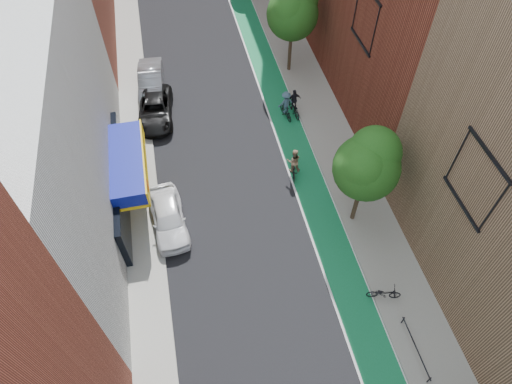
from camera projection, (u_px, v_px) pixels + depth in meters
bike_lane at (262, 58)px, 35.43m from camera, size 2.00×68.00×0.01m
sidewalk_left at (132, 74)px, 34.05m from camera, size 2.00×68.00×0.15m
sidewalk_right at (293, 53)px, 35.70m from camera, size 3.00×68.00×0.15m
building_left_white at (9, 139)px, 21.45m from camera, size 8.00×20.00×12.00m
tree_near at (368, 164)px, 22.30m from camera, size 3.40×3.36×6.42m
tree_mid at (293, 10)px, 30.62m from camera, size 3.55×3.53×6.74m
parked_car_white at (168, 217)px, 25.07m from camera, size 2.14×4.61×1.53m
parked_car_black at (155, 109)px, 30.69m from camera, size 2.72×5.09×1.36m
parked_car_silver at (151, 81)px, 32.42m from camera, size 2.00×4.85×1.56m
cyclist_lane_near at (294, 165)px, 27.31m from camera, size 0.93×1.67×2.05m
cyclist_lane_mid at (294, 105)px, 30.91m from camera, size 0.97×1.91×1.94m
cyclist_lane_far at (286, 106)px, 30.58m from camera, size 1.18×1.71×2.01m
parked_bike_near at (384, 293)px, 22.43m from camera, size 1.79×1.00×0.89m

